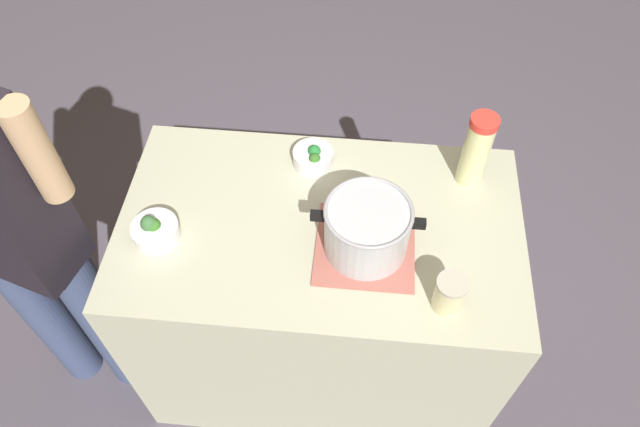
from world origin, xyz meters
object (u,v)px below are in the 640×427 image
(lemonade_pitcher, at_px, (476,150))
(mason_jar, at_px, (449,294))
(broccoli_bowl_center, at_px, (313,157))
(cooking_pot, at_px, (367,228))
(broccoli_bowl_front, at_px, (155,230))
(person_cook, at_px, (20,240))

(lemonade_pitcher, relative_size, mason_jar, 2.23)
(mason_jar, bearing_deg, broccoli_bowl_center, -49.27)
(cooking_pot, bearing_deg, broccoli_bowl_front, 1.91)
(person_cook, bearing_deg, broccoli_bowl_front, -172.07)
(mason_jar, bearing_deg, person_cook, -4.19)
(lemonade_pitcher, xyz_separation_m, broccoli_bowl_center, (0.50, -0.02, -0.10))
(mason_jar, height_order, person_cook, person_cook)
(broccoli_bowl_center, bearing_deg, cooking_pot, 120.49)
(person_cook, bearing_deg, broccoli_bowl_center, -154.88)
(mason_jar, height_order, broccoli_bowl_front, mason_jar)
(mason_jar, distance_m, broccoli_bowl_center, 0.63)
(mason_jar, distance_m, person_cook, 1.24)
(cooking_pot, relative_size, lemonade_pitcher, 1.22)
(cooking_pot, height_order, mason_jar, cooking_pot)
(cooking_pot, xyz_separation_m, mason_jar, (-0.23, 0.17, -0.04))
(lemonade_pitcher, distance_m, person_cook, 1.38)
(lemonade_pitcher, bearing_deg, mason_jar, 79.66)
(cooking_pot, distance_m, broccoli_bowl_front, 0.62)
(cooking_pot, distance_m, person_cook, 1.02)
(lemonade_pitcher, distance_m, mason_jar, 0.47)
(broccoli_bowl_front, bearing_deg, broccoli_bowl_center, -142.29)
(broccoli_bowl_front, xyz_separation_m, broccoli_bowl_center, (-0.43, -0.33, -0.00))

